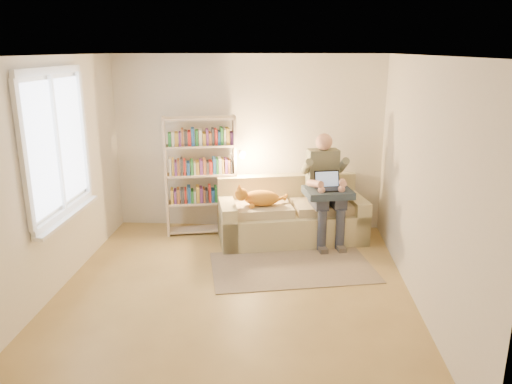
# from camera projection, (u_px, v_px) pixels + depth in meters

# --- Properties ---
(floor) EXTENTS (4.50, 4.50, 0.00)m
(floor) POSITION_uv_depth(u_px,v_px,m) (233.00, 292.00, 5.67)
(floor) COLOR #9B7F46
(floor) RESTS_ON ground
(ceiling) EXTENTS (4.00, 4.50, 0.02)m
(ceiling) POSITION_uv_depth(u_px,v_px,m) (230.00, 55.00, 4.95)
(ceiling) COLOR white
(ceiling) RESTS_ON wall_back
(wall_left) EXTENTS (0.02, 4.50, 2.60)m
(wall_left) POSITION_uv_depth(u_px,v_px,m) (49.00, 179.00, 5.43)
(wall_left) COLOR silver
(wall_left) RESTS_ON floor
(wall_right) EXTENTS (0.02, 4.50, 2.60)m
(wall_right) POSITION_uv_depth(u_px,v_px,m) (423.00, 185.00, 5.19)
(wall_right) COLOR silver
(wall_right) RESTS_ON floor
(wall_back) EXTENTS (4.00, 0.02, 2.60)m
(wall_back) POSITION_uv_depth(u_px,v_px,m) (248.00, 143.00, 7.47)
(wall_back) COLOR silver
(wall_back) RESTS_ON floor
(wall_front) EXTENTS (4.00, 0.02, 2.60)m
(wall_front) POSITION_uv_depth(u_px,v_px,m) (194.00, 273.00, 3.15)
(wall_front) COLOR silver
(wall_front) RESTS_ON floor
(window) EXTENTS (0.12, 1.52, 1.69)m
(window) POSITION_uv_depth(u_px,v_px,m) (61.00, 168.00, 5.59)
(window) COLOR white
(window) RESTS_ON wall_left
(sofa) EXTENTS (2.20, 1.33, 0.87)m
(sofa) POSITION_uv_depth(u_px,v_px,m) (291.00, 217.00, 7.22)
(sofa) COLOR #C7BD8D
(sofa) RESTS_ON floor
(person) EXTENTS (0.55, 0.75, 1.53)m
(person) POSITION_uv_depth(u_px,v_px,m) (325.00, 183.00, 6.98)
(person) COLOR #676C57
(person) RESTS_ON sofa
(cat) EXTENTS (0.73, 0.37, 0.28)m
(cat) POSITION_uv_depth(u_px,v_px,m) (258.00, 198.00, 6.92)
(cat) COLOR #FFA531
(cat) RESTS_ON sofa
(blanket) EXTENTS (0.72, 0.64, 0.10)m
(blanket) POSITION_uv_depth(u_px,v_px,m) (330.00, 192.00, 6.87)
(blanket) COLOR #283746
(blanket) RESTS_ON person
(laptop) EXTENTS (0.40, 0.35, 0.31)m
(laptop) POSITION_uv_depth(u_px,v_px,m) (330.00, 185.00, 6.85)
(laptop) COLOR black
(laptop) RESTS_ON blanket
(bookshelf) EXTENTS (1.19, 0.47, 1.75)m
(bookshelf) POSITION_uv_depth(u_px,v_px,m) (201.00, 170.00, 7.26)
(bookshelf) COLOR beige
(bookshelf) RESTS_ON floor
(rug) EXTENTS (2.21, 1.57, 0.01)m
(rug) POSITION_uv_depth(u_px,v_px,m) (292.00, 267.00, 6.30)
(rug) COLOR gray
(rug) RESTS_ON floor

